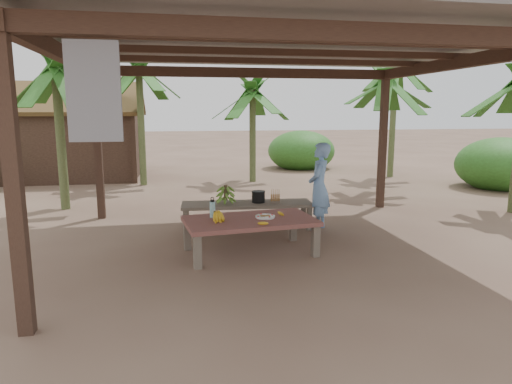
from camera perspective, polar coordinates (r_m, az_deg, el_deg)
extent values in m
plane|color=brown|center=(6.91, 2.21, -6.62)|extent=(80.00, 80.00, 0.00)
cube|color=black|center=(4.42, -27.98, 0.60)|extent=(0.13, 0.13, 2.70)
cube|color=black|center=(8.89, -19.17, 5.43)|extent=(0.13, 0.13, 2.70)
cube|color=black|center=(9.76, 15.56, 5.98)|extent=(0.13, 0.13, 2.70)
cube|color=black|center=(4.47, 9.29, 19.14)|extent=(5.80, 0.14, 0.18)
cube|color=black|center=(8.91, -1.00, 14.68)|extent=(5.80, 0.14, 0.18)
cube|color=black|center=(6.64, -22.90, 15.49)|extent=(0.14, 4.80, 0.18)
cube|color=black|center=(7.77, 23.67, 14.53)|extent=(0.14, 4.80, 0.18)
cube|color=slate|center=(6.69, 2.39, 18.10)|extent=(6.60, 5.60, 0.06)
cube|color=slate|center=(4.21, -19.61, 11.73)|extent=(0.45, 0.05, 0.85)
cube|color=brown|center=(5.89, -7.34, -7.44)|extent=(0.11, 0.11, 0.44)
cube|color=brown|center=(6.36, 7.45, -6.12)|extent=(0.11, 0.11, 0.44)
cube|color=brown|center=(6.69, -8.58, -5.34)|extent=(0.11, 0.11, 0.44)
cube|color=brown|center=(7.11, 4.64, -4.34)|extent=(0.11, 0.11, 0.44)
cube|color=maroon|center=(6.40, -0.78, -3.63)|extent=(1.90, 1.20, 0.06)
cube|color=brown|center=(7.54, -8.79, -3.75)|extent=(0.09, 0.09, 0.40)
cube|color=brown|center=(7.73, 6.67, -3.34)|extent=(0.09, 0.09, 0.40)
cube|color=brown|center=(7.98, -8.67, -2.96)|extent=(0.09, 0.09, 0.40)
cube|color=brown|center=(8.17, 5.93, -2.60)|extent=(0.09, 0.09, 0.40)
cube|color=brown|center=(7.74, -1.13, -1.55)|extent=(2.23, 0.74, 0.05)
cylinder|color=white|center=(6.44, 1.15, -3.21)|extent=(0.26, 0.26, 0.01)
cylinder|color=white|center=(6.44, 1.15, -3.07)|extent=(0.28, 0.28, 0.02)
cube|color=brown|center=(6.43, 1.15, -3.02)|extent=(0.14, 0.10, 0.02)
ellipsoid|color=yellow|center=(6.05, 0.89, -3.94)|extent=(0.17, 0.12, 0.04)
ellipsoid|color=yellow|center=(6.62, 3.12, -2.71)|extent=(0.11, 0.16, 0.04)
cylinder|color=#39A9B3|center=(6.49, -5.46, -2.20)|extent=(0.08, 0.08, 0.22)
cylinder|color=black|center=(6.46, -5.48, -1.10)|extent=(0.06, 0.06, 0.03)
torus|color=black|center=(6.45, -5.48, -0.83)|extent=(0.05, 0.01, 0.05)
cylinder|color=black|center=(7.77, 0.30, -0.62)|extent=(0.22, 0.22, 0.19)
imported|color=#76A4E0|center=(7.69, 7.90, 0.65)|extent=(0.58, 0.64, 1.48)
cube|color=black|center=(14.81, -22.35, 5.52)|extent=(4.00, 3.00, 2.00)
cube|color=brown|center=(13.95, -23.44, 10.77)|extent=(4.40, 1.73, 1.00)
cube|color=brown|center=(15.61, -22.05, 10.71)|extent=(4.40, 1.73, 1.00)
cylinder|color=#596638|center=(11.71, 15.67, 6.71)|extent=(0.18, 0.18, 2.74)
cylinder|color=#596638|center=(12.90, -0.42, 6.98)|extent=(0.18, 0.18, 2.57)
cylinder|color=#596638|center=(12.65, -14.15, 7.93)|extent=(0.18, 0.18, 3.15)
cylinder|color=#596638|center=(9.99, -23.22, 5.97)|extent=(0.18, 0.18, 2.82)
cylinder|color=#596638|center=(14.42, 16.72, 8.50)|extent=(0.18, 0.18, 3.38)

